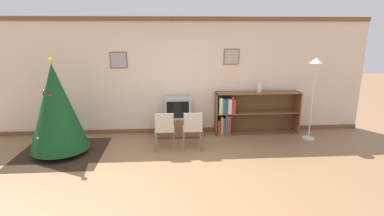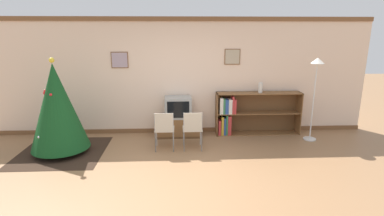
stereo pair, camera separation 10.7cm
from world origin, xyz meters
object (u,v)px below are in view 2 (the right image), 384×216
Objects in this scene: folding_chair_right at (193,128)px; standing_lamp at (316,78)px; vase at (260,87)px; folding_chair_left at (164,128)px; bookshelf at (243,114)px; christmas_tree at (57,107)px; tv_console at (179,126)px; television at (178,107)px.

standing_lamp is (2.68, 0.47, 0.94)m from folding_chair_right.
folding_chair_right is 1.99m from vase.
bookshelf is (1.82, 0.96, 0.01)m from folding_chair_left.
christmas_tree reaches higher than tv_console.
folding_chair_right is 1.57m from bookshelf.
tv_console is 1.27× the size of folding_chair_right.
vase reaches higher than folding_chair_left.
folding_chair_left is at bearing -156.49° from vase.
television is 0.95m from folding_chair_left.
folding_chair_left is at bearing 180.00° from folding_chair_right.
christmas_tree is at bearing -174.88° from standing_lamp.
tv_console is (2.37, 0.88, -0.73)m from christmas_tree.
standing_lamp is at bearing -7.71° from television.
christmas_tree is at bearing -179.91° from folding_chair_right.
christmas_tree reaches higher than vase.
vase is at bearing 23.51° from folding_chair_left.
folding_chair_left is at bearing -108.20° from television.
folding_chair_left is 2.48m from vase.
tv_console is 0.52× the size of bookshelf.
christmas_tree is at bearing -159.52° from tv_console.
vase is at bearing 30.53° from folding_chair_right.
television is 0.73× the size of folding_chair_left.
christmas_tree is at bearing -159.57° from television.
tv_console is 1.27× the size of folding_chair_left.
television is at bearing -90.00° from tv_console.
bookshelf reaches higher than folding_chair_left.
christmas_tree is 2.70m from folding_chair_right.
folding_chair_right is (0.29, -0.88, 0.25)m from tv_console.
tv_console is at bearing 20.48° from christmas_tree.
vase reaches higher than tv_console.
folding_chair_left is 1.00× the size of folding_chair_right.
bookshelf reaches higher than folding_chair_right.
tv_console is 0.56× the size of standing_lamp.
bookshelf is 8.56× the size of vase.
folding_chair_right is at bearing -142.49° from bookshelf.
folding_chair_left is 3.43m from standing_lamp.
bookshelf is (3.90, 0.96, -0.47)m from christmas_tree.
television is at bearing -177.00° from bookshelf.
vase is (2.20, 0.96, 0.64)m from folding_chair_left.
tv_console is at bearing 108.15° from folding_chair_right.
folding_chair_left is at bearing -171.72° from standing_lamp.
television reaches higher than tv_console.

